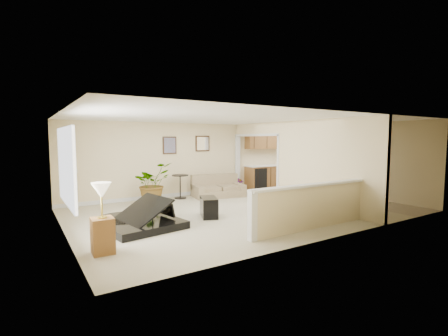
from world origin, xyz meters
TOP-DOWN VIEW (x-y plane):
  - floor at (0.00, 0.00)m, footprint 9.00×9.00m
  - back_wall at (0.00, 3.00)m, footprint 9.00×0.04m
  - front_wall at (0.00, -3.00)m, footprint 9.00×0.04m
  - left_wall at (-4.50, 0.00)m, footprint 0.04×6.00m
  - right_wall at (4.50, 0.00)m, footprint 0.04×6.00m
  - ceiling at (0.00, 0.00)m, footprint 9.00×6.00m
  - kitchen_vinyl at (3.15, 0.00)m, footprint 2.70×6.00m
  - interior_partition at (1.80, 0.25)m, footprint 0.18×5.99m
  - pony_half_wall at (0.08, -2.30)m, footprint 3.42×0.22m
  - left_window at (-4.49, -0.50)m, footprint 0.05×2.15m
  - wall_art_left at (-0.95, 2.97)m, footprint 0.48×0.04m
  - wall_mirror at (0.30, 2.97)m, footprint 0.55×0.04m
  - kitchen_cabinets at (3.19, 2.73)m, footprint 2.36×0.65m
  - piano at (-3.03, -0.17)m, footprint 2.00×2.05m
  - piano_bench at (-1.23, -0.15)m, footprint 0.62×0.83m
  - loveseat at (0.48, 2.25)m, footprint 1.86×1.25m
  - accent_table at (-0.77, 2.56)m, footprint 0.54×0.54m
  - palm_plant at (-1.82, 2.31)m, footprint 1.40×1.33m
  - small_plant at (1.45, 2.33)m, footprint 0.36×0.36m
  - lamp_stand at (-4.07, -1.46)m, footprint 0.37×0.37m

SIDE VIEW (x-z plane):
  - floor at x=0.00m, z-range 0.00..0.00m
  - kitchen_vinyl at x=3.15m, z-range 0.00..0.01m
  - small_plant at x=1.45m, z-range -0.04..0.51m
  - piano_bench at x=-1.23m, z-range 0.00..0.49m
  - loveseat at x=0.48m, z-range -0.12..0.85m
  - accent_table at x=-0.77m, z-range 0.11..0.90m
  - lamp_stand at x=-4.07m, z-range -0.09..1.13m
  - pony_half_wall at x=0.08m, z-range 0.02..1.02m
  - palm_plant at x=-1.82m, z-range -0.01..1.23m
  - piano at x=-3.03m, z-range -0.12..1.36m
  - kitchen_cabinets at x=3.19m, z-range -0.29..2.03m
  - interior_partition at x=1.80m, z-range -0.03..2.47m
  - back_wall at x=0.00m, z-range 0.00..2.50m
  - front_wall at x=0.00m, z-range 0.00..2.50m
  - left_wall at x=-4.50m, z-range 0.00..2.50m
  - right_wall at x=4.50m, z-range 0.00..2.50m
  - left_window at x=-4.49m, z-range 0.73..2.17m
  - wall_art_left at x=-0.95m, z-range 1.46..2.04m
  - wall_mirror at x=0.30m, z-range 1.52..2.08m
  - ceiling at x=0.00m, z-range 2.48..2.52m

